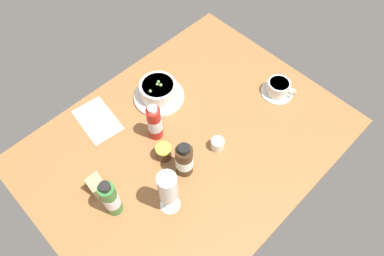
% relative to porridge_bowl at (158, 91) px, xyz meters
% --- Properties ---
extents(ground_plane, '(1.10, 0.84, 0.03)m').
position_rel_porridge_bowl_xyz_m(ground_plane, '(0.06, 0.22, -0.05)').
color(ground_plane, brown).
extents(porridge_bowl, '(0.19, 0.19, 0.08)m').
position_rel_porridge_bowl_xyz_m(porridge_bowl, '(0.00, 0.00, 0.00)').
color(porridge_bowl, silver).
rests_on(porridge_bowl, ground_plane).
extents(cutlery_setting, '(0.14, 0.20, 0.01)m').
position_rel_porridge_bowl_xyz_m(cutlery_setting, '(0.23, -0.08, -0.04)').
color(cutlery_setting, silver).
rests_on(cutlery_setting, ground_plane).
extents(coffee_cup, '(0.12, 0.13, 0.06)m').
position_rel_porridge_bowl_xyz_m(coffee_cup, '(-0.34, 0.30, -0.01)').
color(coffee_cup, silver).
rests_on(coffee_cup, ground_plane).
extents(creamer_jug, '(0.05, 0.05, 0.05)m').
position_rel_porridge_bowl_xyz_m(creamer_jug, '(0.00, 0.31, -0.02)').
color(creamer_jug, silver).
rests_on(creamer_jug, ground_plane).
extents(wine_glass, '(0.07, 0.07, 0.20)m').
position_rel_porridge_bowl_xyz_m(wine_glass, '(0.26, 0.35, 0.09)').
color(wine_glass, white).
rests_on(wine_glass, ground_plane).
extents(jam_jar, '(0.05, 0.05, 0.06)m').
position_rel_porridge_bowl_xyz_m(jam_jar, '(0.16, 0.21, -0.01)').
color(jam_jar, '#412A19').
rests_on(jam_jar, ground_plane).
extents(sauce_bottle_green, '(0.05, 0.05, 0.18)m').
position_rel_porridge_bowl_xyz_m(sauce_bottle_green, '(0.40, 0.24, 0.04)').
color(sauce_bottle_green, '#337233').
rests_on(sauce_bottle_green, ground_plane).
extents(sauce_bottle_red, '(0.05, 0.05, 0.16)m').
position_rel_porridge_bowl_xyz_m(sauce_bottle_red, '(0.12, 0.12, 0.04)').
color(sauce_bottle_red, '#B21E19').
rests_on(sauce_bottle_red, ground_plane).
extents(sauce_bottle_brown, '(0.06, 0.06, 0.15)m').
position_rel_porridge_bowl_xyz_m(sauce_bottle_brown, '(0.14, 0.29, 0.03)').
color(sauce_bottle_brown, '#382314').
rests_on(sauce_bottle_brown, ground_plane).
extents(menu_card, '(0.05, 0.07, 0.09)m').
position_rel_porridge_bowl_xyz_m(menu_card, '(0.40, 0.14, 0.01)').
color(menu_card, '#CDB685').
rests_on(menu_card, ground_plane).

